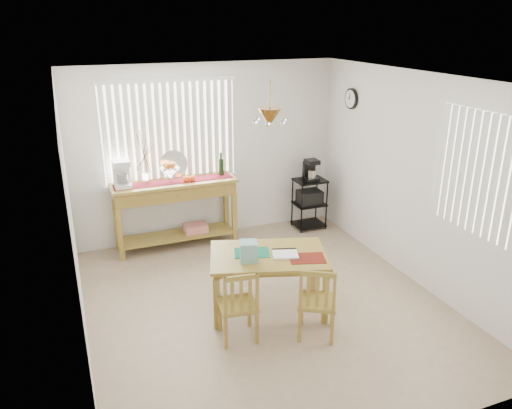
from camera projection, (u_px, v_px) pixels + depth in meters
name	position (u px, v px, depth m)	size (l,w,h in m)	color
ground	(265.00, 304.00, 5.90)	(4.00, 4.50, 0.01)	tan
room_shell	(266.00, 166.00, 5.32)	(4.20, 4.70, 2.70)	white
sideboard	(176.00, 198.00, 7.16)	(1.77, 0.50, 1.00)	#A28737
sideboard_items	(153.00, 172.00, 6.93)	(1.68, 0.42, 0.76)	maroon
wire_cart	(309.00, 199.00, 7.90)	(0.47, 0.38, 0.81)	black
cart_items	(310.00, 170.00, 7.74)	(0.19, 0.23, 0.33)	black
dining_table	(268.00, 260.00, 5.61)	(1.48, 1.17, 0.69)	#A28737
table_items	(258.00, 252.00, 5.44)	(0.97, 0.73, 0.22)	#147350
chair_left	(239.00, 306.00, 5.11)	(0.42, 0.42, 0.82)	#A28737
chair_right	(317.00, 302.00, 5.16)	(0.53, 0.53, 0.83)	#A28737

